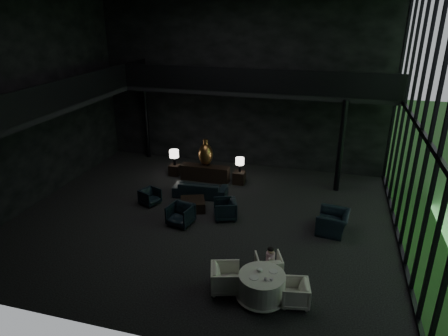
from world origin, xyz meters
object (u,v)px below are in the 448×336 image
(side_table_left, at_px, (175,170))
(lounge_armchair_south, at_px, (180,213))
(child, at_px, (271,256))
(window_armchair, at_px, (333,217))
(console, at_px, (205,173))
(table_lamp_left, at_px, (174,154))
(lounge_armchair_east, at_px, (225,208))
(table_lamp_right, at_px, (240,162))
(dining_chair_east, at_px, (295,292))
(lounge_armchair_west, at_px, (150,197))
(sofa, at_px, (200,186))
(dining_chair_north, at_px, (269,265))
(side_table_right, at_px, (239,178))
(coffee_table, at_px, (193,204))
(dining_table, at_px, (262,288))
(bronze_urn, at_px, (206,154))
(dining_chair_west, at_px, (226,276))

(side_table_left, distance_m, lounge_armchair_south, 4.76)
(child, bearing_deg, window_armchair, -118.76)
(console, bearing_deg, table_lamp_left, 171.56)
(child, bearing_deg, lounge_armchair_east, -54.11)
(child, bearing_deg, table_lamp_right, -69.10)
(table_lamp_left, distance_m, table_lamp_right, 3.20)
(dining_chair_east, xyz_separation_m, child, (-0.83, 0.98, 0.37))
(table_lamp_left, xyz_separation_m, table_lamp_right, (3.20, -0.09, -0.01))
(console, distance_m, lounge_armchair_west, 3.22)
(sofa, distance_m, dining_chair_east, 7.27)
(side_table_left, distance_m, child, 8.65)
(lounge_armchair_east, height_order, dining_chair_north, lounge_armchair_east)
(side_table_right, height_order, coffee_table, side_table_right)
(side_table_right, bearing_deg, dining_chair_north, -69.13)
(lounge_armchair_east, bearing_deg, dining_table, 7.52)
(lounge_armchair_west, bearing_deg, dining_chair_north, -98.61)
(coffee_table, distance_m, dining_table, 5.68)
(lounge_armchair_south, bearing_deg, bronze_urn, 106.12)
(side_table_left, bearing_deg, dining_chair_east, -49.15)
(dining_chair_north, xyz_separation_m, child, (0.05, -0.05, 0.36))
(dining_chair_north, distance_m, child, 0.37)
(side_table_right, relative_size, child, 1.01)
(table_lamp_left, xyz_separation_m, lounge_armchair_west, (0.19, -3.13, -0.71))
(child, bearing_deg, side_table_right, -68.90)
(console, xyz_separation_m, dining_chair_west, (2.96, -7.23, 0.10))
(lounge_armchair_south, xyz_separation_m, child, (3.67, -2.20, 0.25))
(dining_table, relative_size, dining_chair_east, 1.99)
(side_table_right, bearing_deg, child, -68.90)
(table_lamp_left, height_order, side_table_right, table_lamp_left)
(console, distance_m, window_armchair, 6.59)
(dining_chair_east, bearing_deg, bronze_urn, -157.48)
(bronze_urn, bearing_deg, dining_chair_west, -68.06)
(bronze_urn, bearing_deg, dining_chair_east, -56.57)
(lounge_armchair_east, bearing_deg, child, 15.41)
(bronze_urn, height_order, table_lamp_right, bronze_urn)
(table_lamp_right, distance_m, child, 6.90)
(window_armchair, bearing_deg, table_lamp_right, -121.86)
(lounge_armchair_west, height_order, dining_table, dining_table)
(coffee_table, relative_size, child, 1.66)
(side_table_right, height_order, dining_chair_north, dining_chair_north)
(dining_chair_north, relative_size, dining_chair_west, 0.81)
(dining_chair_west, bearing_deg, window_armchair, -51.42)
(table_lamp_left, relative_size, dining_chair_west, 0.81)
(lounge_armchair_south, height_order, window_armchair, window_armchair)
(side_table_left, height_order, table_lamp_right, table_lamp_right)
(coffee_table, xyz_separation_m, dining_table, (3.58, -4.41, 0.12))
(side_table_right, height_order, child, child)
(side_table_left, distance_m, lounge_armchair_east, 4.88)
(console, distance_m, dining_table, 8.31)
(lounge_armchair_east, xyz_separation_m, dining_chair_north, (2.17, -3.01, -0.08))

